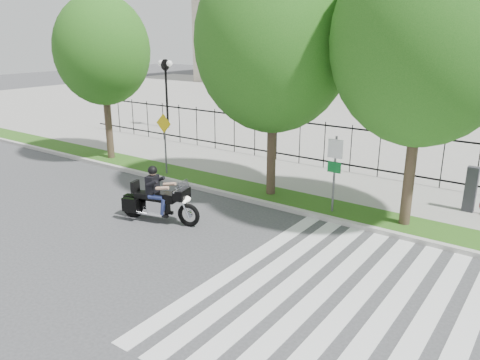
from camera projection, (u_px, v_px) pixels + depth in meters
The scene contains 14 objects.
ground at pixel (178, 245), 13.21m from camera, with size 120.00×120.00×0.00m, color #3B3B3D.
curb at pixel (258, 202), 16.36m from camera, with size 60.00×0.20×0.15m, color #B3B0A9.
grass_verge at pixel (271, 195), 17.02m from camera, with size 60.00×1.50×0.15m, color #234E13.
sidewalk at pixel (304, 179), 18.95m from camera, with size 60.00×3.50×0.15m, color gray.
plaza at pixel (424, 118), 32.55m from camera, with size 80.00×34.00×0.10m, color gray.
crosswalk_stripes at pixel (336, 298), 10.52m from camera, with size 5.70×8.00×0.01m, color silver, non-canonical shape.
iron_fence at pixel (324, 145), 19.99m from camera, with size 30.00×0.06×2.00m, color black, non-canonical shape.
lamp_post_left at pixel (166, 77), 28.23m from camera, with size 1.06×0.70×4.25m.
street_tree_0 at pixel (102, 50), 20.47m from camera, with size 4.16×4.16×7.25m.
street_tree_1 at pixel (274, 41), 15.42m from camera, with size 5.29×5.29×8.36m.
street_tree_2 at pixel (425, 40), 12.71m from camera, with size 5.15×5.15×8.36m.
sign_pole_regulatory at pixel (335, 164), 14.80m from camera, with size 0.50×0.09×2.50m.
sign_pole_warning at pixel (165, 136), 18.97m from camera, with size 0.78×0.09×2.49m.
motorcycle_rider at pixel (159, 200), 14.65m from camera, with size 2.78×1.19×2.18m.
Camera 1 is at (8.47, -8.76, 5.70)m, focal length 35.00 mm.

